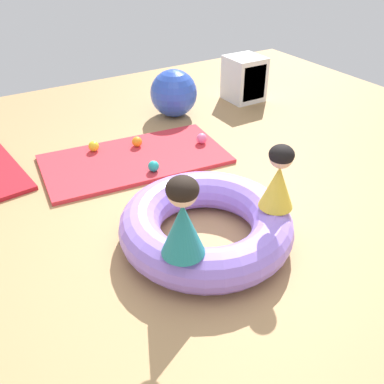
% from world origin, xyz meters
% --- Properties ---
extents(ground_plane, '(8.00, 8.00, 0.00)m').
position_xyz_m(ground_plane, '(0.00, 0.00, 0.00)').
color(ground_plane, tan).
extents(gym_mat_far_left, '(1.88, 1.13, 0.04)m').
position_xyz_m(gym_mat_far_left, '(0.04, 1.42, 0.02)').
color(gym_mat_far_left, red).
rests_on(gym_mat_far_left, ground).
extents(inflatable_cushion, '(1.28, 1.28, 0.30)m').
position_xyz_m(inflatable_cushion, '(-0.04, -0.00, 0.15)').
color(inflatable_cushion, '#9975EA').
rests_on(inflatable_cushion, ground).
extents(child_in_teal, '(0.39, 0.39, 0.54)m').
position_xyz_m(child_in_teal, '(-0.42, -0.32, 0.57)').
color(child_in_teal, teal).
rests_on(child_in_teal, inflatable_cushion).
extents(child_in_yellow, '(0.28, 0.28, 0.48)m').
position_xyz_m(child_in_yellow, '(0.40, -0.23, 0.54)').
color(child_in_yellow, yellow).
rests_on(child_in_yellow, inflatable_cushion).
extents(play_ball_yellow, '(0.11, 0.11, 0.11)m').
position_xyz_m(play_ball_yellow, '(-0.26, 1.76, 0.09)').
color(play_ball_yellow, yellow).
rests_on(play_ball_yellow, gym_mat_far_left).
extents(play_ball_pink, '(0.11, 0.11, 0.11)m').
position_xyz_m(play_ball_pink, '(0.78, 1.34, 0.09)').
color(play_ball_pink, pink).
rests_on(play_ball_pink, gym_mat_far_left).
extents(play_ball_orange, '(0.11, 0.11, 0.11)m').
position_xyz_m(play_ball_orange, '(0.17, 1.63, 0.09)').
color(play_ball_orange, orange).
rests_on(play_ball_orange, gym_mat_far_left).
extents(play_ball_teal, '(0.10, 0.10, 0.10)m').
position_xyz_m(play_ball_teal, '(0.08, 1.08, 0.09)').
color(play_ball_teal, teal).
rests_on(play_ball_teal, gym_mat_far_left).
extents(exercise_ball_large, '(0.56, 0.56, 0.56)m').
position_xyz_m(exercise_ball_large, '(0.94, 2.23, 0.28)').
color(exercise_ball_large, blue).
rests_on(exercise_ball_large, ground).
extents(storage_cube, '(0.44, 0.44, 0.56)m').
position_xyz_m(storage_cube, '(1.99, 2.20, 0.28)').
color(storage_cube, silver).
rests_on(storage_cube, ground).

